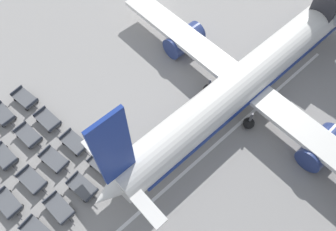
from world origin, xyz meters
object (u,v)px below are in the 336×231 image
at_px(baggage_dolly_row_far_col_d, 103,165).
at_px(baggage_dolly_row_near_col_c, 8,203).
at_px(baggage_dolly_row_mid_a_col_d, 60,208).
at_px(baggage_dolly_row_far_col_c, 75,143).
at_px(airplane, 251,76).
at_px(baggage_dolly_row_mid_b_col_a, 3,115).
at_px(baggage_dolly_row_mid_b_col_c, 55,160).
at_px(baggage_dolly_row_mid_b_col_b, 29,136).
at_px(baggage_dolly_row_mid_a_col_c, 33,181).
at_px(baggage_dolly_row_far_col_b, 48,120).
at_px(baggage_dolly_row_mid_a_col_b, 4,157).
at_px(baggage_dolly_row_mid_b_col_d, 83,187).
at_px(baggage_dolly_row_far_col_a, 25,99).

bearing_deg(baggage_dolly_row_far_col_d, baggage_dolly_row_near_col_c, -107.80).
distance_m(baggage_dolly_row_near_col_c, baggage_dolly_row_mid_a_col_d, 4.36).
height_order(baggage_dolly_row_mid_a_col_d, baggage_dolly_row_far_col_c, same).
distance_m(airplane, baggage_dolly_row_mid_b_col_a, 23.99).
bearing_deg(baggage_dolly_row_mid_a_col_d, baggage_dolly_row_mid_b_col_c, 153.29).
bearing_deg(baggage_dolly_row_mid_b_col_b, baggage_dolly_row_mid_a_col_c, -25.61).
height_order(airplane, baggage_dolly_row_mid_b_col_a, airplane).
relative_size(baggage_dolly_row_mid_b_col_a, baggage_dolly_row_far_col_d, 0.99).
bearing_deg(baggage_dolly_row_far_col_b, baggage_dolly_row_mid_a_col_b, -82.43).
xyz_separation_m(baggage_dolly_row_near_col_c, baggage_dolly_row_mid_b_col_d, (3.00, 5.37, 0.00)).
xyz_separation_m(baggage_dolly_row_mid_b_col_a, baggage_dolly_row_far_col_a, (-0.25, 2.52, 0.00)).
bearing_deg(baggage_dolly_row_mid_b_col_a, baggage_dolly_row_mid_b_col_d, 8.09).
bearing_deg(baggage_dolly_row_mid_a_col_c, baggage_dolly_row_far_col_c, 97.07).
bearing_deg(baggage_dolly_row_near_col_c, baggage_dolly_row_far_col_d, 72.20).
relative_size(baggage_dolly_row_mid_a_col_b, baggage_dolly_row_far_col_d, 0.99).
height_order(baggage_dolly_row_mid_a_col_d, baggage_dolly_row_mid_b_col_c, same).
bearing_deg(airplane, baggage_dolly_row_mid_b_col_b, -118.26).
relative_size(airplane, baggage_dolly_row_mid_a_col_b, 11.10).
relative_size(airplane, baggage_dolly_row_far_col_c, 11.05).
bearing_deg(baggage_dolly_row_mid_b_col_d, baggage_dolly_row_far_col_a, 175.26).
bearing_deg(baggage_dolly_row_mid_a_col_d, baggage_dolly_row_near_col_c, -137.32).
xyz_separation_m(baggage_dolly_row_mid_a_col_c, baggage_dolly_row_far_col_b, (-4.30, 4.16, 0.00)).
bearing_deg(baggage_dolly_row_mid_a_col_d, baggage_dolly_row_mid_b_col_a, 175.80).
bearing_deg(baggage_dolly_row_far_col_c, baggage_dolly_row_mid_a_col_d, -45.69).
height_order(baggage_dolly_row_mid_a_col_c, baggage_dolly_row_far_col_b, same).
xyz_separation_m(airplane, baggage_dolly_row_far_col_c, (-6.65, -16.03, -2.42)).
xyz_separation_m(baggage_dolly_row_mid_a_col_c, baggage_dolly_row_far_col_c, (-0.58, 4.71, 0.00)).
height_order(baggage_dolly_row_mid_a_col_b, baggage_dolly_row_mid_a_col_c, same).
distance_m(baggage_dolly_row_mid_b_col_a, baggage_dolly_row_far_col_a, 2.53).
bearing_deg(baggage_dolly_row_mid_a_col_b, baggage_dolly_row_far_col_b, 97.57).
bearing_deg(baggage_dolly_row_mid_b_col_c, baggage_dolly_row_mid_b_col_a, -171.11).
xyz_separation_m(baggage_dolly_row_mid_b_col_d, baggage_dolly_row_far_col_c, (-3.97, 1.86, 0.00)).
height_order(baggage_dolly_row_mid_a_col_c, baggage_dolly_row_mid_b_col_c, same).
relative_size(baggage_dolly_row_near_col_c, baggage_dolly_row_far_col_b, 1.00).
relative_size(baggage_dolly_row_mid_a_col_d, baggage_dolly_row_far_col_a, 0.99).
bearing_deg(baggage_dolly_row_far_col_c, baggage_dolly_row_mid_a_col_b, -119.38).
xyz_separation_m(baggage_dolly_row_mid_a_col_c, baggage_dolly_row_far_col_a, (-7.98, 3.79, 0.00)).
relative_size(baggage_dolly_row_near_col_c, baggage_dolly_row_far_col_a, 0.99).
xyz_separation_m(baggage_dolly_row_mid_b_col_b, baggage_dolly_row_far_col_d, (6.96, 3.40, 0.00)).
relative_size(baggage_dolly_row_mid_a_col_c, baggage_dolly_row_far_col_c, 1.00).
distance_m(baggage_dolly_row_mid_a_col_d, baggage_dolly_row_far_col_c, 5.98).
height_order(baggage_dolly_row_mid_a_col_c, baggage_dolly_row_mid_b_col_d, same).
bearing_deg(baggage_dolly_row_far_col_d, baggage_dolly_row_far_col_a, -171.90).
distance_m(baggage_dolly_row_mid_b_col_a, baggage_dolly_row_far_col_b, 4.49).
bearing_deg(baggage_dolly_row_far_col_b, baggage_dolly_row_far_col_c, 8.43).
relative_size(baggage_dolly_row_mid_b_col_a, baggage_dolly_row_mid_b_col_d, 0.99).
bearing_deg(baggage_dolly_row_mid_a_col_d, baggage_dolly_row_mid_b_col_b, 168.84).
height_order(baggage_dolly_row_near_col_c, baggage_dolly_row_mid_b_col_a, same).
xyz_separation_m(baggage_dolly_row_near_col_c, baggage_dolly_row_mid_a_col_b, (-4.04, 1.78, 0.00)).
height_order(baggage_dolly_row_mid_b_col_a, baggage_dolly_row_far_col_d, same).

